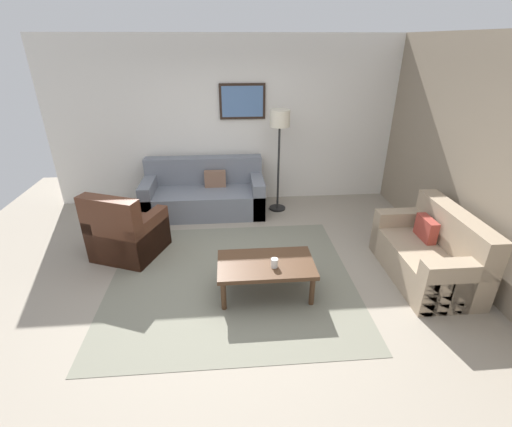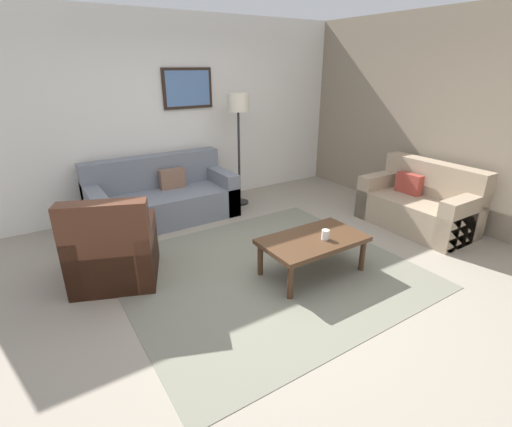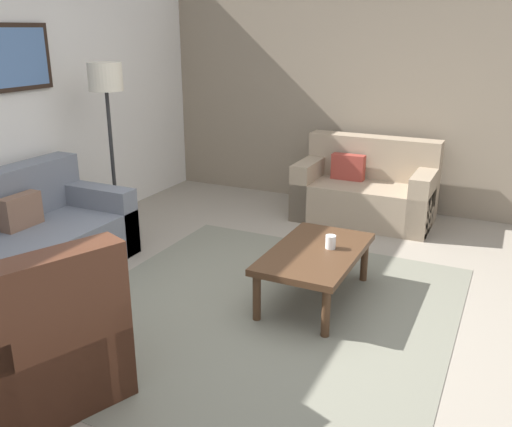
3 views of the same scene
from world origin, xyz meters
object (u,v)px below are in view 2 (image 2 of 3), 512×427
at_px(framed_artwork, 188,88).
at_px(armchair_leather, 114,255).
at_px(couch_loveseat, 421,205).
at_px(lamp_standing, 238,114).
at_px(coffee_table, 313,242).
at_px(couch_main, 161,199).
at_px(cup, 325,235).

bearing_deg(framed_artwork, armchair_leather, -132.73).
relative_size(couch_loveseat, framed_artwork, 1.89).
height_order(armchair_leather, lamp_standing, lamp_standing).
relative_size(armchair_leather, framed_artwork, 1.36).
distance_m(coffee_table, lamp_standing, 2.56).
bearing_deg(couch_loveseat, lamp_standing, 127.45).
bearing_deg(couch_loveseat, armchair_leather, 168.39).
height_order(armchair_leather, coffee_table, armchair_leather).
bearing_deg(couch_loveseat, framed_artwork, 129.87).
relative_size(couch_main, armchair_leather, 1.93).
distance_m(couch_loveseat, framed_artwork, 3.73).
bearing_deg(lamp_standing, framed_artwork, 138.53).
relative_size(couch_main, framed_artwork, 2.61).
xyz_separation_m(couch_main, coffee_table, (0.81, -2.37, 0.06)).
bearing_deg(lamp_standing, cup, -98.74).
bearing_deg(armchair_leather, lamp_standing, 30.53).
height_order(couch_loveseat, lamp_standing, lamp_standing).
relative_size(couch_loveseat, cup, 13.99).
bearing_deg(coffee_table, lamp_standing, 78.84).
relative_size(cup, lamp_standing, 0.06).
xyz_separation_m(couch_loveseat, armchair_leather, (-3.89, 0.80, 0.00)).
distance_m(coffee_table, cup, 0.16).
xyz_separation_m(couch_loveseat, framed_artwork, (-2.20, 2.63, 1.46)).
xyz_separation_m(couch_loveseat, cup, (-2.00, -0.25, 0.16)).
distance_m(cup, lamp_standing, 2.58).
relative_size(armchair_leather, lamp_standing, 0.61).
height_order(couch_main, couch_loveseat, same).
bearing_deg(armchair_leather, coffee_table, -27.88).
relative_size(couch_main, lamp_standing, 1.17).
bearing_deg(framed_artwork, couch_loveseat, -50.13).
distance_m(couch_main, framed_artwork, 1.68).
bearing_deg(armchair_leather, couch_main, 54.80).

